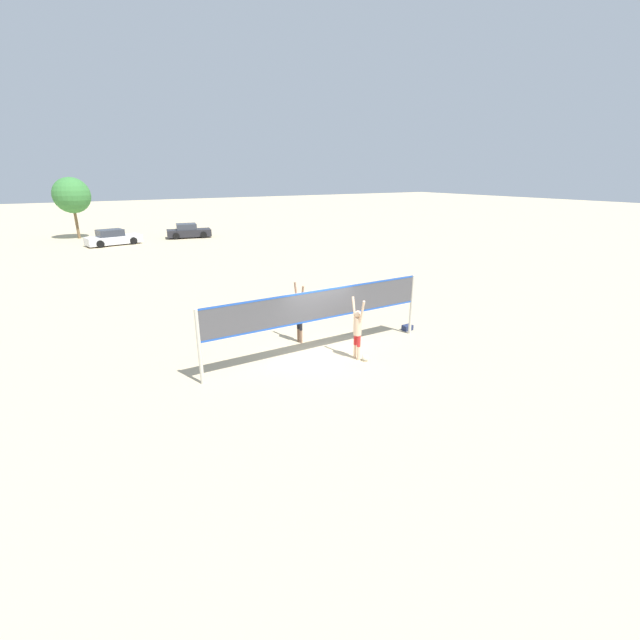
% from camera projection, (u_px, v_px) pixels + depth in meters
% --- Properties ---
extents(ground_plane, '(200.00, 200.00, 0.00)m').
position_uv_depth(ground_plane, '(320.00, 355.00, 15.10)').
color(ground_plane, '#C6B28C').
extents(volleyball_net, '(8.48, 0.11, 2.38)m').
position_uv_depth(volleyball_net, '(320.00, 309.00, 14.54)').
color(volleyball_net, beige).
rests_on(volleyball_net, ground_plane).
extents(player_spiker, '(0.28, 0.71, 2.16)m').
position_uv_depth(player_spiker, '(357.00, 328.00, 14.45)').
color(player_spiker, beige).
rests_on(player_spiker, ground_plane).
extents(player_blocker, '(0.28, 0.72, 2.27)m').
position_uv_depth(player_blocker, '(299.00, 312.00, 15.88)').
color(player_blocker, '#8C664C').
rests_on(player_blocker, ground_plane).
extents(volleyball, '(0.23, 0.23, 0.23)m').
position_uv_depth(volleyball, '(365.00, 358.00, 14.60)').
color(volleyball, silver).
rests_on(volleyball, ground_plane).
extents(gear_bag, '(0.40, 0.28, 0.22)m').
position_uv_depth(gear_bag, '(407.00, 328.00, 17.46)').
color(gear_bag, navy).
rests_on(gear_bag, ground_plane).
extents(parked_car_near, '(4.78, 2.60, 1.38)m').
position_uv_depth(parked_car_near, '(113.00, 238.00, 37.96)').
color(parked_car_near, silver).
rests_on(parked_car_near, ground_plane).
extents(parked_car_mid, '(4.42, 2.56, 1.37)m').
position_uv_depth(parked_car_mid, '(188.00, 231.00, 42.35)').
color(parked_car_mid, '#232328').
rests_on(parked_car_mid, ground_plane).
extents(tree_left_cluster, '(3.34, 3.34, 5.75)m').
position_uv_depth(tree_left_cluster, '(72.00, 195.00, 40.73)').
color(tree_left_cluster, brown).
rests_on(tree_left_cluster, ground_plane).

